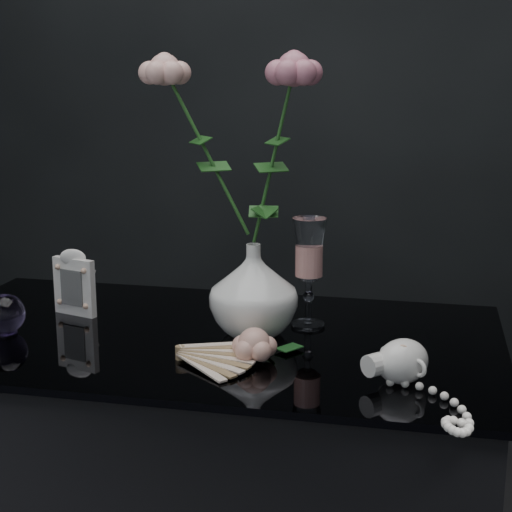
% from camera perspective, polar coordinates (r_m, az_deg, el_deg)
% --- Properties ---
extents(vase, '(0.20, 0.20, 0.16)m').
position_cam_1_polar(vase, '(1.38, -0.18, -2.48)').
color(vase, white).
rests_on(vase, table).
extents(wine_glass, '(0.08, 0.08, 0.20)m').
position_cam_1_polar(wine_glass, '(1.42, 3.86, -1.24)').
color(wine_glass, white).
rests_on(wine_glass, table).
extents(picture_frame, '(0.11, 0.10, 0.13)m').
position_cam_1_polar(picture_frame, '(1.54, -13.08, -1.86)').
color(picture_frame, white).
rests_on(picture_frame, table).
extents(paperweight, '(0.07, 0.07, 0.07)m').
position_cam_1_polar(paperweight, '(1.47, -17.80, -4.03)').
color(paperweight, '#9677C2').
rests_on(paperweight, table).
extents(paper_fan, '(0.30, 0.26, 0.03)m').
position_cam_1_polar(paper_fan, '(1.29, -5.55, -6.91)').
color(paper_fan, '#FFF9CB').
rests_on(paper_fan, table).
extents(loose_rose, '(0.18, 0.20, 0.06)m').
position_cam_1_polar(loose_rose, '(1.27, -0.14, -6.45)').
color(loose_rose, '#DDA18F').
rests_on(loose_rose, table).
extents(pearl_jar, '(0.34, 0.34, 0.07)m').
position_cam_1_polar(pearl_jar, '(1.20, 10.61, -7.39)').
color(pearl_jar, white).
rests_on(pearl_jar, table).
extents(roses, '(0.30, 0.10, 0.37)m').
position_cam_1_polar(roses, '(1.35, -1.54, 8.69)').
color(roses, '#FFB3A6').
rests_on(roses, vase).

